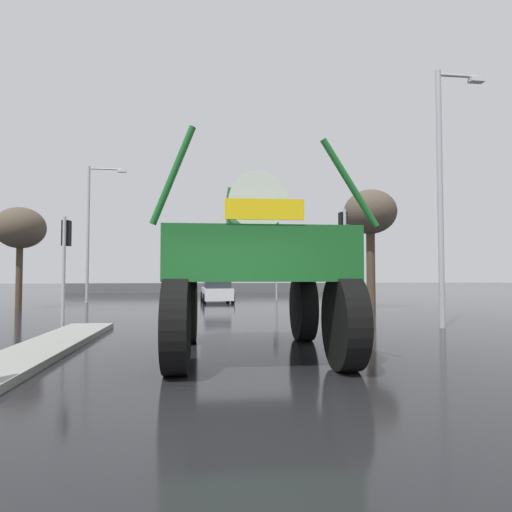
% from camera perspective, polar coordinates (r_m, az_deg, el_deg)
% --- Properties ---
extents(ground_plane, '(120.00, 120.00, 0.00)m').
position_cam_1_polar(ground_plane, '(23.60, -6.05, -6.62)').
color(ground_plane, black).
extents(median_island, '(1.32, 9.65, 0.15)m').
position_cam_1_polar(median_island, '(10.69, -26.85, -11.13)').
color(median_island, gray).
rests_on(median_island, ground).
extents(oversize_sprayer, '(4.10, 5.43, 4.36)m').
position_cam_1_polar(oversize_sprayer, '(9.58, -0.41, -1.08)').
color(oversize_sprayer, black).
rests_on(oversize_sprayer, ground).
extents(sedan_ahead, '(2.04, 4.18, 1.52)m').
position_cam_1_polar(sedan_ahead, '(27.35, -5.16, -4.54)').
color(sedan_ahead, silver).
rests_on(sedan_ahead, ground).
extents(traffic_signal_near_left, '(0.24, 0.54, 3.62)m').
position_cam_1_polar(traffic_signal_near_left, '(15.60, -23.69, 1.09)').
color(traffic_signal_near_left, '#A8AAAF').
rests_on(traffic_signal_near_left, ground).
extents(traffic_signal_near_right, '(0.24, 0.54, 4.05)m').
position_cam_1_polar(traffic_signal_near_right, '(15.76, 11.40, 2.07)').
color(traffic_signal_near_right, '#A8AAAF').
rests_on(traffic_signal_near_right, ground).
extents(traffic_signal_far_left, '(0.24, 0.55, 3.55)m').
position_cam_1_polar(traffic_signal_far_left, '(29.27, 2.65, -0.74)').
color(traffic_signal_far_left, '#A8AAAF').
rests_on(traffic_signal_far_left, ground).
extents(streetlight_near_right, '(1.71, 0.24, 8.52)m').
position_cam_1_polar(streetlight_near_right, '(15.72, 23.35, 8.60)').
color(streetlight_near_right, '#A8AAAF').
rests_on(streetlight_near_right, ground).
extents(streetlight_far_left, '(2.33, 0.24, 8.42)m').
position_cam_1_polar(streetlight_far_left, '(28.62, -20.81, 3.71)').
color(streetlight_far_left, '#A8AAAF').
rests_on(streetlight_far_left, ground).
extents(bare_tree_left, '(2.43, 2.43, 5.10)m').
position_cam_1_polar(bare_tree_left, '(24.81, -28.53, 3.13)').
color(bare_tree_left, '#473828').
rests_on(bare_tree_left, ground).
extents(bare_tree_right, '(2.60, 2.60, 5.97)m').
position_cam_1_polar(bare_tree_right, '(22.56, 14.75, 5.29)').
color(bare_tree_right, '#473828').
rests_on(bare_tree_right, ground).
extents(roadside_barrier, '(25.59, 0.24, 0.90)m').
position_cam_1_polar(roadside_barrier, '(41.46, -6.46, -4.16)').
color(roadside_barrier, '#59595B').
rests_on(roadside_barrier, ground).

